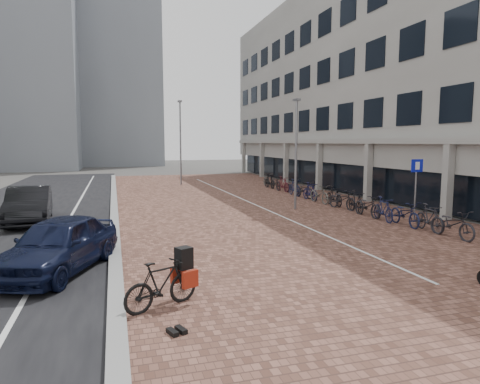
# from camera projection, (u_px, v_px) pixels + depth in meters

# --- Properties ---
(ground) EXTENTS (140.00, 140.00, 0.00)m
(ground) POSITION_uv_depth(u_px,v_px,m) (299.00, 260.00, 12.23)
(ground) COLOR #474442
(ground) RESTS_ON ground
(plaza_brick) EXTENTS (14.50, 42.00, 0.04)m
(plaza_brick) POSITION_uv_depth(u_px,v_px,m) (243.00, 202.00, 24.22)
(plaza_brick) COLOR brown
(plaza_brick) RESTS_ON ground
(street_asphalt) EXTENTS (8.00, 50.00, 0.03)m
(street_asphalt) POSITION_uv_depth(u_px,v_px,m) (33.00, 210.00, 21.09)
(street_asphalt) COLOR black
(street_asphalt) RESTS_ON ground
(curb) EXTENTS (0.35, 42.00, 0.14)m
(curb) POSITION_uv_depth(u_px,v_px,m) (114.00, 206.00, 22.19)
(curb) COLOR gray
(curb) RESTS_ON ground
(lane_line) EXTENTS (0.12, 44.00, 0.00)m
(lane_line) POSITION_uv_depth(u_px,v_px,m) (75.00, 208.00, 21.66)
(lane_line) COLOR white
(lane_line) RESTS_ON street_asphalt
(parking_line) EXTENTS (0.10, 30.00, 0.00)m
(parking_line) POSITION_uv_depth(u_px,v_px,m) (247.00, 201.00, 24.27)
(parking_line) COLOR white
(parking_line) RESTS_ON plaza_brick
(office_building) EXTENTS (8.40, 40.00, 15.00)m
(office_building) POSITION_uv_depth(u_px,v_px,m) (374.00, 71.00, 30.17)
(office_building) COLOR #9F9F9A
(office_building) RESTS_ON ground
(bg_towers) EXTENTS (33.00, 23.00, 32.00)m
(bg_towers) POSITION_uv_depth(u_px,v_px,m) (33.00, 57.00, 53.10)
(bg_towers) COLOR gray
(bg_towers) RESTS_ON ground
(car_navy) EXTENTS (3.27, 4.64, 1.47)m
(car_navy) POSITION_uv_depth(u_px,v_px,m) (58.00, 245.00, 10.99)
(car_navy) COLOR black
(car_navy) RESTS_ON ground
(car_dark) EXTENTS (2.02, 4.76, 1.53)m
(car_dark) POSITION_uv_depth(u_px,v_px,m) (29.00, 205.00, 17.77)
(car_dark) COLOR black
(car_dark) RESTS_ON ground
(hero_bike) EXTENTS (1.73, 1.14, 1.19)m
(hero_bike) POSITION_uv_depth(u_px,v_px,m) (162.00, 284.00, 8.58)
(hero_bike) COLOR black
(hero_bike) RESTS_ON ground
(shoes) EXTENTS (0.49, 0.45, 0.10)m
(shoes) POSITION_uv_depth(u_px,v_px,m) (177.00, 333.00, 7.44)
(shoes) COLOR black
(shoes) RESTS_ON ground
(parking_sign) EXTENTS (0.55, 0.10, 2.65)m
(parking_sign) POSITION_uv_depth(u_px,v_px,m) (416.00, 179.00, 18.35)
(parking_sign) COLOR slate
(parking_sign) RESTS_ON ground
(lamp_near) EXTENTS (0.12, 0.12, 5.45)m
(lamp_near) POSITION_uv_depth(u_px,v_px,m) (296.00, 155.00, 21.08)
(lamp_near) COLOR slate
(lamp_near) RESTS_ON ground
(lamp_far) EXTENTS (0.12, 0.12, 6.53)m
(lamp_far) POSITION_uv_depth(u_px,v_px,m) (180.00, 144.00, 33.14)
(lamp_far) COLOR slate
(lamp_far) RESTS_ON ground
(bike_row) EXTENTS (1.26, 20.43, 1.05)m
(bike_row) POSITION_uv_depth(u_px,v_px,m) (322.00, 194.00, 23.60)
(bike_row) COLOR black
(bike_row) RESTS_ON ground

